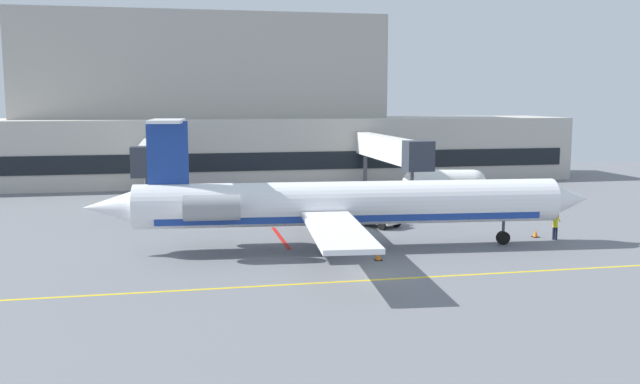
% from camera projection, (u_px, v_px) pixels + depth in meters
% --- Properties ---
extents(ground, '(120.00, 120.00, 0.11)m').
position_uv_depth(ground, '(362.00, 277.00, 38.67)').
color(ground, slate).
extents(terminal_building, '(78.66, 13.09, 19.88)m').
position_uv_depth(terminal_building, '(229.00, 118.00, 82.53)').
color(terminal_building, '#B7B2A8').
rests_on(terminal_building, ground).
extents(jet_bridge_west, '(2.40, 16.26, 5.78)m').
position_uv_depth(jet_bridge_west, '(148.00, 156.00, 65.77)').
color(jet_bridge_west, silver).
rests_on(jet_bridge_west, ground).
extents(jet_bridge_east, '(2.40, 19.95, 6.20)m').
position_uv_depth(jet_bridge_east, '(390.00, 150.00, 68.60)').
color(jet_bridge_east, silver).
rests_on(jet_bridge_east, ground).
extents(regional_jet, '(33.73, 25.58, 8.57)m').
position_uv_depth(regional_jet, '(341.00, 204.00, 45.41)').
color(regional_jet, white).
rests_on(regional_jet, ground).
extents(baggage_tug, '(3.72, 3.48, 2.12)m').
position_uv_depth(baggage_tug, '(277.00, 198.00, 62.64)').
color(baggage_tug, '#19389E').
rests_on(baggage_tug, ground).
extents(pushback_tractor, '(3.42, 3.78, 2.01)m').
position_uv_depth(pushback_tractor, '(374.00, 214.00, 53.80)').
color(pushback_tractor, silver).
rests_on(pushback_tractor, ground).
extents(belt_loader, '(3.78, 2.40, 1.92)m').
position_uv_depth(belt_loader, '(434.00, 205.00, 58.64)').
color(belt_loader, '#19389E').
rests_on(belt_loader, ground).
extents(fuel_tank, '(8.32, 3.50, 2.78)m').
position_uv_depth(fuel_tank, '(444.00, 182.00, 69.45)').
color(fuel_tank, white).
rests_on(fuel_tank, ground).
extents(marshaller, '(0.43, 0.79, 1.94)m').
position_uv_depth(marshaller, '(555.00, 226.00, 48.47)').
color(marshaller, '#191E33').
rests_on(marshaller, ground).
extents(safety_cone_alpha, '(0.47, 0.47, 0.55)m').
position_uv_depth(safety_cone_alpha, '(378.00, 256.00, 42.43)').
color(safety_cone_alpha, orange).
rests_on(safety_cone_alpha, ground).
extents(safety_cone_bravo, '(0.47, 0.47, 0.55)m').
position_uv_depth(safety_cone_bravo, '(535.00, 234.00, 49.50)').
color(safety_cone_bravo, orange).
rests_on(safety_cone_bravo, ground).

